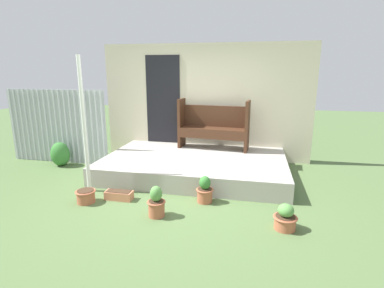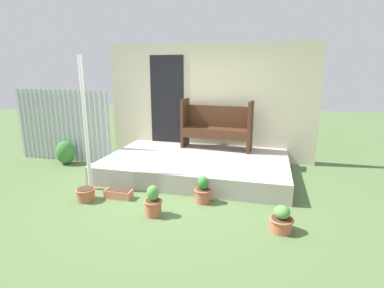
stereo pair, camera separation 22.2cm
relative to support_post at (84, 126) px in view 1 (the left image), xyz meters
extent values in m
plane|color=#516B3D|center=(1.51, 0.13, -1.13)|extent=(24.00, 24.00, 0.00)
cube|color=#A8A399|center=(1.59, 1.25, -0.96)|extent=(3.54, 2.24, 0.34)
cube|color=beige|center=(1.59, 2.39, 0.17)|extent=(4.74, 0.06, 2.60)
cube|color=black|center=(0.62, 2.35, 0.22)|extent=(0.80, 0.02, 2.00)
cube|color=#ADB2B7|center=(-1.54, 1.41, -0.32)|extent=(2.34, 0.02, 1.62)
cylinder|color=silver|center=(-2.66, 1.39, -0.32)|extent=(0.04, 0.04, 1.62)
cylinder|color=silver|center=(-2.53, 1.39, -0.32)|extent=(0.04, 0.04, 1.62)
cylinder|color=silver|center=(-2.41, 1.39, -0.32)|extent=(0.04, 0.04, 1.62)
cylinder|color=silver|center=(-2.29, 1.39, -0.32)|extent=(0.04, 0.04, 1.62)
cylinder|color=silver|center=(-2.16, 1.39, -0.32)|extent=(0.04, 0.04, 1.62)
cylinder|color=silver|center=(-2.04, 1.39, -0.32)|extent=(0.04, 0.04, 1.62)
cylinder|color=silver|center=(-1.92, 1.39, -0.32)|extent=(0.04, 0.04, 1.62)
cylinder|color=silver|center=(-1.79, 1.39, -0.32)|extent=(0.04, 0.04, 1.62)
cylinder|color=silver|center=(-1.67, 1.39, -0.32)|extent=(0.04, 0.04, 1.62)
cylinder|color=silver|center=(-1.54, 1.39, -0.32)|extent=(0.04, 0.04, 1.62)
cylinder|color=silver|center=(-1.42, 1.39, -0.32)|extent=(0.04, 0.04, 1.62)
cylinder|color=silver|center=(-1.30, 1.39, -0.32)|extent=(0.04, 0.04, 1.62)
cylinder|color=silver|center=(-1.17, 1.39, -0.32)|extent=(0.04, 0.04, 1.62)
cylinder|color=silver|center=(-1.05, 1.39, -0.32)|extent=(0.04, 0.04, 1.62)
cylinder|color=silver|center=(-0.93, 1.39, -0.32)|extent=(0.04, 0.04, 1.62)
cylinder|color=silver|center=(-0.80, 1.39, -0.32)|extent=(0.04, 0.04, 1.62)
cylinder|color=silver|center=(-0.68, 1.39, -0.32)|extent=(0.04, 0.04, 1.62)
cylinder|color=silver|center=(-0.56, 1.39, -0.32)|extent=(0.04, 0.04, 1.62)
cylinder|color=silver|center=(-0.43, 1.39, -0.32)|extent=(0.04, 0.04, 1.62)
cylinder|color=white|center=(0.00, 0.00, 0.00)|extent=(0.06, 0.06, 2.26)
cube|color=#422616|center=(1.13, 2.06, -0.25)|extent=(0.10, 0.40, 1.07)
cube|color=#422616|center=(2.58, 1.92, -0.25)|extent=(0.10, 0.40, 1.07)
cube|color=#422616|center=(1.85, 1.99, -0.35)|extent=(1.43, 0.53, 0.04)
cube|color=#422616|center=(1.83, 1.81, -0.45)|extent=(1.39, 0.16, 0.17)
cube|color=#422616|center=(1.87, 2.17, -0.10)|extent=(1.39, 0.17, 0.46)
cylinder|color=#B26042|center=(0.19, -0.43, -1.03)|extent=(0.27, 0.27, 0.20)
torus|color=#B26042|center=(0.19, -0.43, -0.94)|extent=(0.31, 0.31, 0.02)
cylinder|color=#422D1E|center=(0.19, -0.43, -0.93)|extent=(0.25, 0.25, 0.01)
cylinder|color=#B26042|center=(1.42, -0.64, -1.01)|extent=(0.23, 0.23, 0.23)
torus|color=#B26042|center=(1.42, -0.64, -0.91)|extent=(0.27, 0.27, 0.02)
cylinder|color=#422D1E|center=(1.42, -0.64, -0.90)|extent=(0.21, 0.21, 0.01)
ellipsoid|color=#599347|center=(1.42, -0.64, -0.79)|extent=(0.17, 0.17, 0.22)
cylinder|color=#B26042|center=(2.01, -0.03, -1.02)|extent=(0.24, 0.24, 0.21)
torus|color=#B26042|center=(2.01, -0.03, -0.93)|extent=(0.28, 0.28, 0.02)
cylinder|color=#422D1E|center=(2.01, -0.03, -0.91)|extent=(0.22, 0.22, 0.01)
ellipsoid|color=#387A33|center=(2.01, -0.03, -0.81)|extent=(0.18, 0.18, 0.21)
cylinder|color=#B26042|center=(3.17, -0.63, -1.04)|extent=(0.27, 0.27, 0.18)
torus|color=#B26042|center=(3.17, -0.63, -0.96)|extent=(0.32, 0.32, 0.02)
cylinder|color=#422D1E|center=(3.17, -0.63, -0.95)|extent=(0.25, 0.25, 0.01)
ellipsoid|color=#599347|center=(3.17, -0.63, -0.87)|extent=(0.21, 0.21, 0.17)
cube|color=tan|center=(0.65, -0.22, -1.06)|extent=(0.44, 0.18, 0.14)
cube|color=#422D1E|center=(0.65, -0.22, -0.99)|extent=(0.39, 0.16, 0.01)
ellipsoid|color=#387A33|center=(-1.35, 1.15, -0.87)|extent=(0.41, 0.37, 0.52)
camera|label=1|loc=(2.72, -4.34, 0.89)|focal=28.00mm
camera|label=2|loc=(2.94, -4.29, 0.89)|focal=28.00mm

